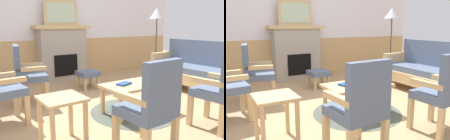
{
  "view_description": "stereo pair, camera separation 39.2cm",
  "coord_description": "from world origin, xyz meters",
  "views": [
    {
      "loc": [
        -2.23,
        -2.79,
        1.29
      ],
      "look_at": [
        0.0,
        0.35,
        0.55
      ],
      "focal_mm": 37.83,
      "sensor_mm": 36.0,
      "label": 1
    },
    {
      "loc": [
        -1.9,
        -3.0,
        1.29
      ],
      "look_at": [
        0.0,
        0.35,
        0.55
      ],
      "focal_mm": 37.83,
      "sensor_mm": 36.0,
      "label": 2
    }
  ],
  "objects": [
    {
      "name": "floor_lamp_by_couch",
      "position": [
        1.98,
        1.28,
        1.45
      ],
      "size": [
        0.36,
        0.36,
        1.68
      ],
      "color": "#332D28",
      "rests_on": "ground_plane"
    },
    {
      "name": "armchair_near_fireplace",
      "position": [
        -1.21,
        1.05,
        0.54
      ],
      "size": [
        0.56,
        0.56,
        0.98
      ],
      "color": "tan",
      "rests_on": "ground_plane"
    },
    {
      "name": "armchair_front_left",
      "position": [
        0.5,
        -1.28,
        0.54
      ],
      "size": [
        0.51,
        0.51,
        0.98
      ],
      "color": "tan",
      "rests_on": "ground_plane"
    },
    {
      "name": "couch",
      "position": [
        1.8,
        0.02,
        0.4
      ],
      "size": [
        0.7,
        1.8,
        0.98
      ],
      "color": "tan",
      "rests_on": "ground_plane"
    },
    {
      "name": "side_table",
      "position": [
        -1.29,
        -0.56,
        0.43
      ],
      "size": [
        0.44,
        0.44,
        0.55
      ],
      "color": "tan",
      "rests_on": "ground_plane"
    },
    {
      "name": "armchair_front_center",
      "position": [
        -0.66,
        -1.24,
        0.54
      ],
      "size": [
        0.51,
        0.51,
        0.98
      ],
      "color": "tan",
      "rests_on": "ground_plane"
    },
    {
      "name": "framed_picture",
      "position": [
        0.0,
        2.35,
        1.56
      ],
      "size": [
        0.8,
        0.04,
        0.56
      ],
      "color": "tan",
      "rests_on": "fireplace"
    },
    {
      "name": "ground_plane",
      "position": [
        0.0,
        0.0,
        0.0
      ],
      "size": [
        14.0,
        14.0,
        0.0
      ],
      "primitive_type": "plane",
      "color": "tan"
    },
    {
      "name": "wall_back",
      "position": [
        0.0,
        2.6,
        1.31
      ],
      "size": [
        7.2,
        0.14,
        2.7
      ],
      "color": "white",
      "rests_on": "ground_plane"
    },
    {
      "name": "book_on_table",
      "position": [
        -0.18,
        -0.2,
        0.46
      ],
      "size": [
        0.25,
        0.18,
        0.03
      ],
      "primitive_type": "cube",
      "rotation": [
        0.0,
        0.0,
        0.28
      ],
      "color": "navy",
      "rests_on": "coffee_table"
    },
    {
      "name": "round_rug",
      "position": [
        -0.01,
        -0.23,
        0.0
      ],
      "size": [
        1.32,
        1.32,
        0.01
      ],
      "primitive_type": "cylinder",
      "color": "#4C564C",
      "rests_on": "ground_plane"
    },
    {
      "name": "fireplace",
      "position": [
        0.0,
        2.35,
        0.65
      ],
      "size": [
        1.3,
        0.44,
        1.28
      ],
      "color": "#A39989",
      "rests_on": "ground_plane"
    },
    {
      "name": "footstool",
      "position": [
        0.11,
        1.35,
        0.28
      ],
      "size": [
        0.4,
        0.4,
        0.36
      ],
      "color": "tan",
      "rests_on": "ground_plane"
    },
    {
      "name": "coffee_table",
      "position": [
        -0.01,
        -0.23,
        0.39
      ],
      "size": [
        0.96,
        0.56,
        0.44
      ],
      "color": "tan",
      "rests_on": "ground_plane"
    }
  ]
}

